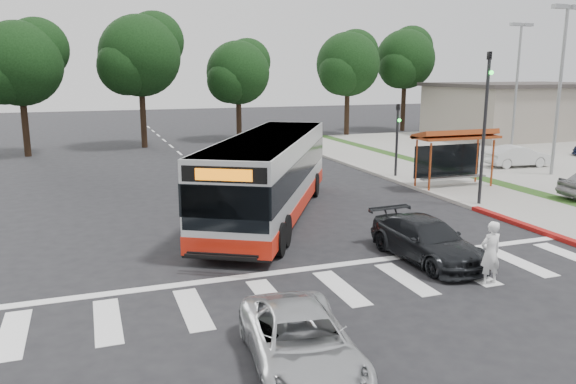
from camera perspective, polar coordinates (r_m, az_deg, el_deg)
name	(u,v)px	position (r m, az deg, el deg)	size (l,w,h in m)	color
ground	(280,237)	(19.74, -0.79, -4.63)	(140.00, 140.00, 0.00)	black
sidewalk_east	(422,177)	(31.55, 13.50, 1.53)	(4.00, 40.00, 0.12)	gray
curb_east	(390,179)	(30.51, 10.35, 1.34)	(0.30, 40.00, 0.15)	#9E9991
curb_east_red	(527,226)	(22.65, 23.10, -3.22)	(0.32, 6.00, 0.15)	maroon
parking_lot	(564,160)	(40.73, 26.22, 2.94)	(18.00, 36.00, 0.10)	gray
commercial_building	(520,112)	(53.94, 22.53, 7.53)	(14.00, 10.00, 4.40)	gray
building_roof_cap	(523,85)	(53.83, 22.73, 10.02)	(14.60, 10.60, 0.30)	#383330
crosswalk_ladder	(341,288)	(15.36, 5.40, -9.67)	(18.00, 2.60, 0.01)	silver
bus_shelter	(454,141)	(28.75, 16.55, 4.97)	(4.20, 1.60, 2.86)	#9D3F1A
traffic_signal_ne_tall	(485,116)	(25.03, 19.41, 7.30)	(0.18, 0.37, 6.50)	black
traffic_signal_ne_short	(397,133)	(30.88, 11.04, 5.95)	(0.18, 0.37, 4.00)	black
lot_light_front	(562,67)	(33.96, 26.05, 11.31)	(1.90, 0.35, 9.01)	gray
lot_light_mid	(518,68)	(45.35, 22.33, 11.54)	(1.90, 0.35, 9.01)	gray
tree_ne_a	(348,63)	(51.04, 6.15, 12.88)	(6.16, 5.74, 9.30)	black
tree_ne_b	(406,58)	(56.16, 11.86, 13.17)	(6.16, 5.74, 10.02)	black
tree_north_a	(141,54)	(44.16, -14.72, 13.37)	(6.60, 6.15, 10.17)	black
tree_north_b	(239,72)	(47.53, -5.03, 12.08)	(5.72, 5.33, 8.43)	black
tree_north_c	(20,62)	(42.11, -25.54, 11.82)	(6.16, 5.74, 9.30)	black
transit_bus	(270,177)	(22.18, -1.88, 1.55)	(2.72, 12.54, 3.24)	#BBBEC0
pedestrian	(490,253)	(16.26, 19.87, -5.83)	(0.65, 0.42, 1.77)	white
dark_sedan	(426,240)	(17.79, 13.88, -4.75)	(1.80, 4.42, 1.28)	black
silver_suv_south	(301,342)	(11.20, 1.36, -15.03)	(1.96, 4.25, 1.18)	#B4B7BA
parked_car_1	(518,156)	(36.32, 22.30, 3.39)	(1.34, 3.84, 1.26)	silver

